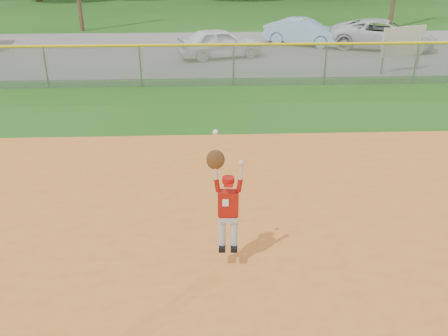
# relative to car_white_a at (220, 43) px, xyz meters

# --- Properties ---
(ground) EXTENTS (120.00, 120.00, 0.00)m
(ground) POSITION_rel_car_white_a_xyz_m (0.32, -14.62, -0.67)
(ground) COLOR #1F5112
(ground) RESTS_ON ground
(parking_strip) EXTENTS (44.00, 10.00, 0.03)m
(parking_strip) POSITION_rel_car_white_a_xyz_m (0.32, 1.38, -0.66)
(parking_strip) COLOR slate
(parking_strip) RESTS_ON ground
(car_white_a) EXTENTS (4.05, 2.55, 1.28)m
(car_white_a) POSITION_rel_car_white_a_xyz_m (0.00, 0.00, 0.00)
(car_white_a) COLOR white
(car_white_a) RESTS_ON parking_strip
(car_blue) EXTENTS (4.02, 3.02, 1.27)m
(car_blue) POSITION_rel_car_white_a_xyz_m (4.24, 2.66, -0.01)
(car_blue) COLOR #8BB8CF
(car_blue) RESTS_ON parking_strip
(car_white_b) EXTENTS (5.37, 3.75, 1.36)m
(car_white_b) POSITION_rel_car_white_a_xyz_m (7.86, 1.54, 0.04)
(car_white_b) COLOR silver
(car_white_b) RESTS_ON parking_strip
(sponsor_sign) EXTENTS (1.93, 0.76, 1.81)m
(sponsor_sign) POSITION_rel_car_white_a_xyz_m (7.10, -2.94, 0.52)
(sponsor_sign) COLOR gray
(sponsor_sign) RESTS_ON ground
(outfield_fence) EXTENTS (40.06, 0.10, 1.55)m
(outfield_fence) POSITION_rel_car_white_a_xyz_m (0.32, -4.62, 0.21)
(outfield_fence) COLOR gray
(outfield_fence) RESTS_ON ground
(ballplayer) EXTENTS (0.58, 0.25, 2.07)m
(ballplayer) POSITION_rel_car_white_a_xyz_m (-0.47, -15.56, 0.55)
(ballplayer) COLOR silver
(ballplayer) RESTS_ON ground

